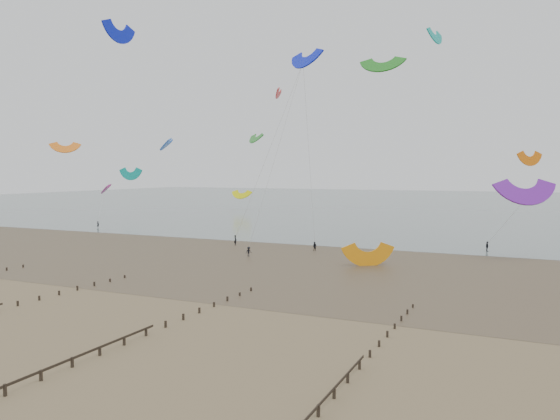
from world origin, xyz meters
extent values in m
plane|color=brown|center=(0.00, 0.00, 0.00)|extent=(500.00, 500.00, 0.00)
plane|color=#475654|center=(0.00, 200.00, 0.03)|extent=(500.00, 500.00, 0.00)
plane|color=#473A28|center=(0.00, 35.00, 0.01)|extent=(500.00, 500.00, 0.00)
ellipsoid|color=slate|center=(-18.00, 22.00, 0.01)|extent=(23.60, 14.36, 0.01)
ellipsoid|color=slate|center=(12.00, 38.00, 0.01)|extent=(33.64, 18.32, 0.01)
ellipsoid|color=slate|center=(-40.00, 40.00, 0.01)|extent=(26.95, 14.22, 0.01)
cube|color=black|center=(-32.00, 9.37, 0.19)|extent=(0.16, 0.16, 0.48)
cube|color=black|center=(-32.00, 12.00, 0.17)|extent=(0.16, 0.16, 0.45)
cube|color=black|center=(-14.00, -3.79, 0.26)|extent=(0.16, 0.16, 0.62)
cube|color=black|center=(-14.00, -1.16, 0.25)|extent=(0.16, 0.16, 0.59)
cube|color=black|center=(-14.00, 1.47, 0.23)|extent=(0.16, 0.16, 0.57)
cube|color=black|center=(-14.00, 4.11, 0.22)|extent=(0.16, 0.16, 0.54)
cube|color=black|center=(-14.00, 6.74, 0.20)|extent=(0.16, 0.16, 0.51)
cube|color=black|center=(-14.00, 9.37, 0.19)|extent=(0.16, 0.16, 0.48)
cube|color=black|center=(-14.00, 12.00, 0.17)|extent=(0.16, 0.16, 0.45)
cube|color=black|center=(4.00, -19.58, 0.35)|extent=(0.16, 0.16, 0.80)
cube|color=black|center=(4.00, -16.95, 0.33)|extent=(0.16, 0.16, 0.77)
cube|color=black|center=(4.00, -14.32, 0.32)|extent=(0.16, 0.16, 0.74)
cube|color=black|center=(4.00, -11.68, 0.31)|extent=(0.16, 0.16, 0.71)
cube|color=black|center=(4.00, -9.05, 0.29)|extent=(0.16, 0.16, 0.68)
cube|color=black|center=(4.00, -6.42, 0.28)|extent=(0.16, 0.16, 0.65)
cube|color=black|center=(4.00, -3.79, 0.26)|extent=(0.16, 0.16, 0.62)
cube|color=black|center=(4.00, -1.16, 0.25)|extent=(0.16, 0.16, 0.59)
cube|color=black|center=(4.00, 1.47, 0.23)|extent=(0.16, 0.16, 0.57)
cube|color=black|center=(4.00, 4.11, 0.22)|extent=(0.16, 0.16, 0.54)
cube|color=black|center=(4.00, 6.74, 0.20)|extent=(0.16, 0.16, 0.51)
cube|color=black|center=(4.00, 9.37, 0.19)|extent=(0.16, 0.16, 0.48)
cube|color=black|center=(4.00, 12.00, 0.17)|extent=(0.16, 0.16, 0.45)
cube|color=black|center=(22.00, -14.32, 0.32)|extent=(0.16, 0.16, 0.74)
cube|color=black|center=(22.00, -11.68, 0.31)|extent=(0.16, 0.16, 0.71)
cube|color=black|center=(22.00, -9.05, 0.29)|extent=(0.16, 0.16, 0.68)
cube|color=black|center=(22.00, -6.42, 0.28)|extent=(0.16, 0.16, 0.65)
cube|color=black|center=(22.00, -3.79, 0.26)|extent=(0.16, 0.16, 0.62)
cube|color=black|center=(22.00, -1.16, 0.25)|extent=(0.16, 0.16, 0.59)
cube|color=black|center=(22.00, 1.47, 0.23)|extent=(0.16, 0.16, 0.57)
cube|color=black|center=(22.00, 4.11, 0.22)|extent=(0.16, 0.16, 0.54)
cube|color=black|center=(22.00, 6.74, 0.20)|extent=(0.16, 0.16, 0.51)
cube|color=black|center=(22.00, 9.37, 0.19)|extent=(0.16, 0.16, 0.48)
cube|color=black|center=(22.00, 12.00, 0.17)|extent=(0.16, 0.16, 0.45)
imported|color=black|center=(-16.28, 44.44, 0.94)|extent=(0.81, 0.80, 1.89)
imported|color=black|center=(-0.75, 44.19, 0.76)|extent=(0.82, 0.69, 1.52)
imported|color=black|center=(-8.00, 33.98, 0.78)|extent=(1.05, 1.15, 1.55)
imported|color=black|center=(-61.63, 58.15, 0.80)|extent=(0.60, 0.41, 1.59)
imported|color=black|center=(25.86, 55.42, 0.86)|extent=(0.64, 1.08, 1.72)
camera|label=1|loc=(32.20, -41.52, 13.41)|focal=35.00mm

